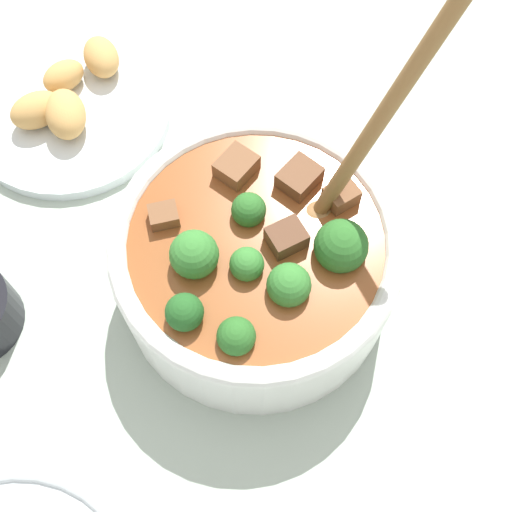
# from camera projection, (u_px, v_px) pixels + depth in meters

# --- Properties ---
(ground_plane) EXTENTS (4.00, 4.00, 0.00)m
(ground_plane) POSITION_uv_depth(u_px,v_px,m) (256.00, 285.00, 0.56)
(ground_plane) COLOR #ADBCAD
(stew_bowl) EXTENTS (0.25, 0.23, 0.26)m
(stew_bowl) POSITION_uv_depth(u_px,v_px,m) (257.00, 259.00, 0.51)
(stew_bowl) COLOR white
(stew_bowl) RESTS_ON ground_plane
(food_plate) EXTENTS (0.20, 0.20, 0.05)m
(food_plate) POSITION_uv_depth(u_px,v_px,m) (69.00, 106.00, 0.63)
(food_plate) COLOR white
(food_plate) RESTS_ON ground_plane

